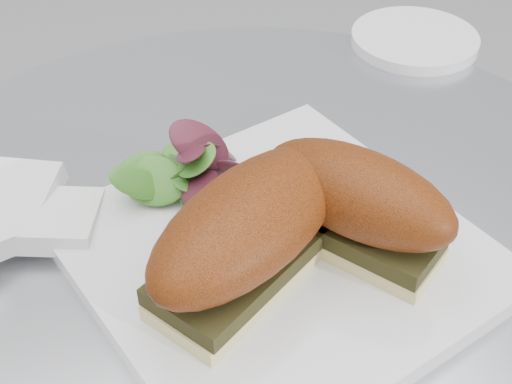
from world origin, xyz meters
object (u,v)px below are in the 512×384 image
plate (277,254)px  saucer (415,39)px  sandwich_right (357,202)px  sandwich_left (250,231)px

plate → saucer: plate is taller
saucer → sandwich_right: bearing=-129.7°
sandwich_left → sandwich_right: (0.08, -0.00, 0.00)m
sandwich_left → saucer: sandwich_left is taller
sandwich_left → sandwich_right: bearing=-30.7°
saucer → plate: bearing=-137.7°
plate → sandwich_left: (-0.03, -0.02, 0.05)m
sandwich_right → plate: bearing=-143.0°
sandwich_left → saucer: size_ratio=1.39×
sandwich_left → saucer: bearing=12.0°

